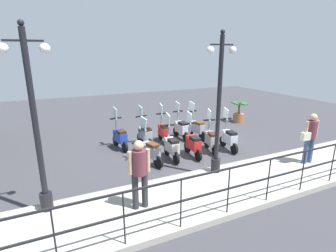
% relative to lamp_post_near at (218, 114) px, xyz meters
% --- Properties ---
extents(ground_plane, '(28.00, 28.00, 0.00)m').
position_rel_lamp_post_near_xyz_m(ground_plane, '(2.40, -0.19, -1.88)').
color(ground_plane, '#38383D').
extents(promenade_walkway, '(2.20, 20.00, 0.15)m').
position_rel_lamp_post_near_xyz_m(promenade_walkway, '(-0.75, -0.19, -1.80)').
color(promenade_walkway, '#A39E93').
rests_on(promenade_walkway, ground_plane).
extents(fence_railing, '(0.04, 16.03, 1.07)m').
position_rel_lamp_post_near_xyz_m(fence_railing, '(-1.80, -0.19, -0.99)').
color(fence_railing, black).
rests_on(fence_railing, promenade_walkway).
extents(lamp_post_near, '(0.26, 0.90, 3.93)m').
position_rel_lamp_post_near_xyz_m(lamp_post_near, '(0.00, 0.00, 0.00)').
color(lamp_post_near, black).
rests_on(lamp_post_near, promenade_walkway).
extents(lamp_post_far, '(0.26, 0.90, 3.95)m').
position_rel_lamp_post_near_xyz_m(lamp_post_far, '(0.00, 4.50, 0.01)').
color(lamp_post_far, black).
rests_on(lamp_post_far, promenade_walkway).
extents(pedestrian_with_bag, '(0.34, 0.65, 1.59)m').
position_rel_lamp_post_near_xyz_m(pedestrian_with_bag, '(-0.70, -2.97, -0.80)').
color(pedestrian_with_bag, '#384C70').
rests_on(pedestrian_with_bag, promenade_walkway).
extents(pedestrian_distant, '(0.34, 0.49, 1.59)m').
position_rel_lamp_post_near_xyz_m(pedestrian_distant, '(-0.81, 2.59, -0.80)').
color(pedestrian_distant, '#28282D').
rests_on(pedestrian_distant, promenade_walkway).
extents(potted_palm, '(1.06, 0.66, 1.05)m').
position_rel_lamp_post_near_xyz_m(potted_palm, '(4.58, -4.64, -1.43)').
color(potted_palm, '#9E5B3D').
rests_on(potted_palm, ground_plane).
extents(scooter_near_0, '(1.23, 0.45, 1.54)m').
position_rel_lamp_post_near_xyz_m(scooter_near_0, '(1.55, -1.67, -1.39)').
color(scooter_near_0, black).
rests_on(scooter_near_0, ground_plane).
extents(scooter_near_1, '(1.21, 0.52, 1.54)m').
position_rel_lamp_post_near_xyz_m(scooter_near_1, '(1.69, -0.98, -1.39)').
color(scooter_near_1, black).
rests_on(scooter_near_1, ground_plane).
extents(scooter_near_2, '(1.23, 0.44, 1.54)m').
position_rel_lamp_post_near_xyz_m(scooter_near_2, '(1.57, -0.16, -1.39)').
color(scooter_near_2, black).
rests_on(scooter_near_2, ground_plane).
extents(scooter_near_3, '(1.23, 0.44, 1.54)m').
position_rel_lamp_post_near_xyz_m(scooter_near_3, '(1.66, 0.62, -1.39)').
color(scooter_near_3, black).
rests_on(scooter_near_3, ground_plane).
extents(scooter_near_4, '(1.20, 0.54, 1.54)m').
position_rel_lamp_post_near_xyz_m(scooter_near_4, '(1.59, 1.42, -1.39)').
color(scooter_near_4, black).
rests_on(scooter_near_4, ground_plane).
extents(scooter_far_0, '(1.22, 0.49, 1.54)m').
position_rel_lamp_post_near_xyz_m(scooter_far_0, '(3.21, -1.28, -1.39)').
color(scooter_far_0, black).
rests_on(scooter_far_0, ground_plane).
extents(scooter_far_1, '(1.23, 0.44, 1.54)m').
position_rel_lamp_post_near_xyz_m(scooter_far_1, '(3.45, -0.68, -1.39)').
color(scooter_far_1, black).
rests_on(scooter_far_1, ground_plane).
extents(scooter_far_2, '(1.23, 0.44, 1.54)m').
position_rel_lamp_post_near_xyz_m(scooter_far_2, '(3.34, 0.15, -1.39)').
color(scooter_far_2, black).
rests_on(scooter_far_2, ground_plane).
extents(scooter_far_3, '(1.23, 0.44, 1.54)m').
position_rel_lamp_post_near_xyz_m(scooter_far_3, '(3.29, 0.97, -1.39)').
color(scooter_far_3, black).
rests_on(scooter_far_3, ground_plane).
extents(scooter_far_4, '(1.23, 0.46, 1.54)m').
position_rel_lamp_post_near_xyz_m(scooter_far_4, '(3.39, 1.93, -1.39)').
color(scooter_far_4, black).
rests_on(scooter_far_4, ground_plane).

